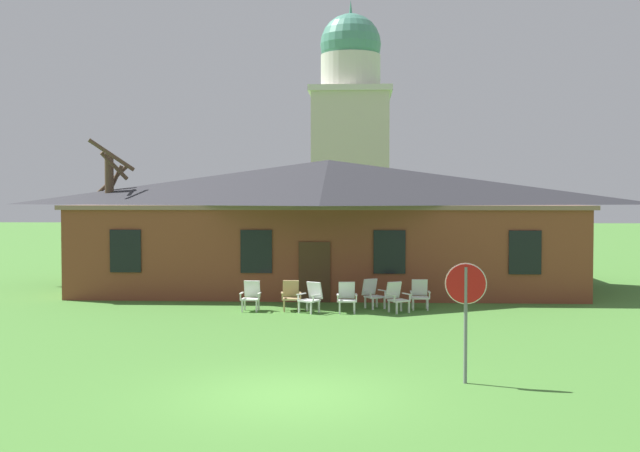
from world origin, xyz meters
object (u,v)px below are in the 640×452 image
(lawn_chair_middle, at_px, (347,297))
(lawn_chair_far_side, at_px, (397,296))
(lawn_chair_near_door, at_px, (291,295))
(stop_sign, at_px, (466,298))
(lawn_chair_right_end, at_px, (373,293))
(lawn_chair_under_eave, at_px, (420,294))
(lawn_chair_left_end, at_px, (311,297))
(lawn_chair_by_porch, at_px, (251,295))

(lawn_chair_middle, bearing_deg, lawn_chair_far_side, 4.42)
(lawn_chair_near_door, relative_size, lawn_chair_middle, 1.00)
(stop_sign, bearing_deg, lawn_chair_right_end, 99.08)
(stop_sign, xyz_separation_m, lawn_chair_under_eave, (-0.09, 10.03, -1.17))
(lawn_chair_middle, bearing_deg, lawn_chair_under_eave, 19.71)
(lawn_chair_under_eave, bearing_deg, lawn_chair_far_side, -137.31)
(lawn_chair_left_end, distance_m, lawn_chair_right_end, 2.21)
(stop_sign, xyz_separation_m, lawn_chair_middle, (-2.46, 9.18, -1.17))
(lawn_chair_by_porch, distance_m, lawn_chair_near_door, 1.28)
(stop_sign, xyz_separation_m, lawn_chair_right_end, (-1.62, 10.16, -1.17))
(lawn_chair_middle, relative_size, lawn_chair_far_side, 1.00)
(lawn_chair_left_end, relative_size, lawn_chair_middle, 1.00)
(stop_sign, distance_m, lawn_chair_by_porch, 10.95)
(lawn_chair_near_door, relative_size, lawn_chair_under_eave, 1.00)
(lawn_chair_middle, distance_m, lawn_chair_right_end, 1.29)
(lawn_chair_right_end, xyz_separation_m, lawn_chair_far_side, (0.74, -0.86, 0.00))
(stop_sign, xyz_separation_m, lawn_chair_by_porch, (-5.53, 9.38, -1.17))
(lawn_chair_by_porch, xyz_separation_m, lawn_chair_under_eave, (5.43, 0.65, 0.00))
(lawn_chair_near_door, height_order, lawn_chair_middle, same)
(stop_sign, xyz_separation_m, lawn_chair_left_end, (-3.58, 9.11, -1.17))
(lawn_chair_left_end, distance_m, lawn_chair_middle, 1.12)
(lawn_chair_middle, relative_size, lawn_chair_right_end, 1.00)
(stop_sign, height_order, lawn_chair_by_porch, stop_sign)
(lawn_chair_left_end, height_order, lawn_chair_under_eave, same)
(lawn_chair_by_porch, distance_m, lawn_chair_under_eave, 5.47)
(stop_sign, bearing_deg, lawn_chair_far_side, 95.40)
(lawn_chair_left_end, xyz_separation_m, lawn_chair_right_end, (1.95, 1.04, 0.00))
(lawn_chair_left_end, relative_size, lawn_chair_right_end, 1.00)
(lawn_chair_by_porch, bearing_deg, lawn_chair_far_side, -0.97)
(lawn_chair_by_porch, relative_size, lawn_chair_left_end, 1.00)
(lawn_chair_by_porch, distance_m, lawn_chair_far_side, 4.65)
(lawn_chair_by_porch, height_order, lawn_chair_right_end, same)
(lawn_chair_near_door, xyz_separation_m, lawn_chair_under_eave, (4.17, 0.49, 0.00))
(stop_sign, height_order, lawn_chair_left_end, stop_sign)
(stop_sign, xyz_separation_m, lawn_chair_far_side, (-0.88, 9.30, -1.17))
(lawn_chair_left_end, bearing_deg, lawn_chair_far_side, 4.01)
(lawn_chair_by_porch, distance_m, lawn_chair_left_end, 1.97)
(lawn_chair_right_end, distance_m, lawn_chair_far_side, 1.13)
(stop_sign, relative_size, lawn_chair_left_end, 2.45)
(lawn_chair_near_door, xyz_separation_m, lawn_chair_right_end, (2.64, 0.62, 0.00))
(stop_sign, distance_m, lawn_chair_far_side, 9.42)
(lawn_chair_middle, distance_m, lawn_chair_far_side, 1.58)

